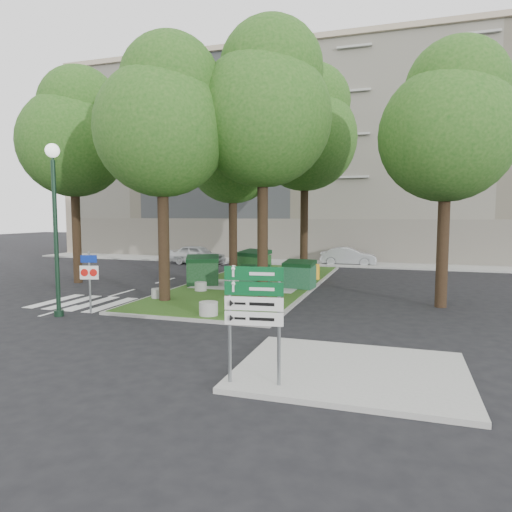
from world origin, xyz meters
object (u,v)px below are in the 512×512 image
at_px(tree_median_mid, 235,148).
at_px(dumpster_b, 254,264).
at_px(directional_sign, 254,306).
at_px(car_silver, 348,256).
at_px(tree_street_left, 75,133).
at_px(dumpster_d, 299,274).
at_px(tree_median_far, 307,129).
at_px(dumpster_c, 255,280).
at_px(car_white, 198,255).
at_px(tree_median_near_right, 265,104).
at_px(tree_median_near_left, 164,117).
at_px(street_lamp, 55,209).
at_px(traffic_sign_pole, 90,274).
at_px(dumpster_a, 203,271).
at_px(tree_street_right, 450,122).
at_px(bollard_left, 158,293).
at_px(bollard_right, 209,309).
at_px(litter_bin, 315,272).
at_px(bollard_mid, 201,286).

distance_m(tree_median_mid, dumpster_b, 6.22).
relative_size(directional_sign, car_silver, 0.63).
distance_m(tree_street_left, dumpster_d, 13.38).
distance_m(tree_median_far, dumpster_c, 10.45).
relative_size(tree_median_mid, car_white, 2.48).
distance_m(tree_median_near_right, car_white, 15.84).
bearing_deg(tree_median_near_left, street_lamp, -126.52).
xyz_separation_m(street_lamp, traffic_sign_pole, (0.72, 0.78, -2.30)).
relative_size(dumpster_a, traffic_sign_pole, 0.83).
distance_m(dumpster_b, car_silver, 9.55).
xyz_separation_m(tree_street_right, bollard_left, (-11.09, -2.22, -6.67)).
height_order(dumpster_d, bollard_left, dumpster_d).
xyz_separation_m(tree_street_right, dumpster_d, (-6.09, 2.07, -6.23)).
xyz_separation_m(dumpster_a, bollard_left, (-0.32, -3.77, -0.51)).
height_order(dumpster_b, dumpster_c, dumpster_b).
height_order(bollard_right, car_white, car_white).
height_order(bollard_left, litter_bin, litter_bin).
bearing_deg(car_white, litter_bin, -116.01).
xyz_separation_m(tree_median_near_left, tree_median_mid, (0.50, 6.50, -0.34)).
height_order(tree_median_near_left, bollard_left, tree_median_near_left).
xyz_separation_m(tree_median_far, dumpster_c, (-0.77, -7.12, -7.61)).
bearing_deg(tree_street_left, dumpster_b, 23.79).
distance_m(tree_median_mid, litter_bin, 7.73).
distance_m(tree_median_far, tree_street_left, 12.29).
bearing_deg(dumpster_a, litter_bin, 13.99).
bearing_deg(dumpster_c, directional_sign, -85.69).
distance_m(tree_median_mid, tree_street_right, 10.77).
bearing_deg(bollard_left, street_lamp, -117.39).
bearing_deg(dumpster_b, tree_median_mid, -116.64).
bearing_deg(tree_median_far, tree_median_mid, -136.85).
relative_size(tree_median_near_left, tree_median_far, 0.88).
bearing_deg(traffic_sign_pole, dumpster_d, 32.75).
xyz_separation_m(tree_street_right, car_silver, (-5.06, 13.28, -6.36)).
distance_m(tree_street_right, street_lamp, 14.56).
height_order(tree_median_near_left, tree_street_right, tree_median_near_left).
distance_m(tree_median_mid, traffic_sign_pole, 10.82).
bearing_deg(tree_median_near_left, dumpster_b, 79.49).
bearing_deg(tree_street_right, directional_sign, -113.57).
height_order(tree_median_mid, directional_sign, tree_median_mid).
bearing_deg(tree_median_near_left, car_silver, 70.98).
bearing_deg(tree_street_left, dumpster_c, -6.44).
xyz_separation_m(dumpster_a, dumpster_c, (3.20, -1.67, -0.11)).
relative_size(tree_median_mid, dumpster_d, 6.54).
relative_size(tree_street_left, car_white, 2.73).
distance_m(bollard_mid, street_lamp, 7.25).
height_order(dumpster_d, directional_sign, directional_sign).
xyz_separation_m(tree_median_mid, tree_median_far, (3.20, 3.00, 1.34)).
bearing_deg(dumpster_a, tree_median_near_left, -108.23).
bearing_deg(directional_sign, car_white, 110.32).
relative_size(bollard_left, street_lamp, 0.09).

